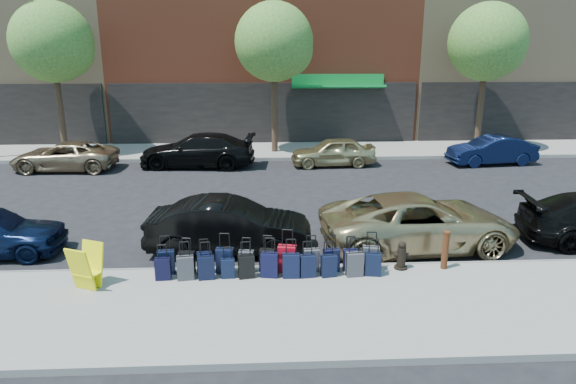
{
  "coord_description": "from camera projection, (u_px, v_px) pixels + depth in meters",
  "views": [
    {
      "loc": [
        -0.09,
        -16.25,
        5.53
      ],
      "look_at": [
        0.63,
        -1.5,
        1.19
      ],
      "focal_mm": 32.0,
      "sensor_mm": 36.0,
      "label": 1
    }
  ],
  "objects": [
    {
      "name": "car_far_1",
      "position": [
        197.0,
        150.0,
        23.42
      ],
      "size": [
        5.38,
        2.55,
        1.51
      ],
      "primitive_type": "imported",
      "rotation": [
        0.0,
        0.0,
        -1.65
      ],
      "color": "black",
      "rests_on": "ground"
    },
    {
      "name": "suitcase_back_5",
      "position": [
        270.0,
        265.0,
        12.14
      ],
      "size": [
        0.44,
        0.29,
        0.96
      ],
      "rotation": [
        0.0,
        0.0,
        -0.16
      ],
      "color": "black",
      "rests_on": "sidewalk_near"
    },
    {
      "name": "bollard",
      "position": [
        445.0,
        249.0,
        12.53
      ],
      "size": [
        0.18,
        0.18,
        0.97
      ],
      "color": "#38190C",
      "rests_on": "sidewalk_near"
    },
    {
      "name": "car_far_0",
      "position": [
        65.0,
        156.0,
        22.83
      ],
      "size": [
        4.62,
        2.25,
        1.27
      ],
      "primitive_type": "imported",
      "rotation": [
        0.0,
        0.0,
        -1.6
      ],
      "color": "#987F5D",
      "rests_on": "ground"
    },
    {
      "name": "tree_center",
      "position": [
        277.0,
        44.0,
        24.74
      ],
      "size": [
        3.8,
        3.8,
        7.27
      ],
      "color": "black",
      "rests_on": "sidewalk_far"
    },
    {
      "name": "ground",
      "position": [
        267.0,
        214.0,
        17.13
      ],
      "size": [
        120.0,
        120.0,
        0.0
      ],
      "primitive_type": "plane",
      "color": "black",
      "rests_on": "ground"
    },
    {
      "name": "sidewalk_near",
      "position": [
        270.0,
        309.0,
        10.88
      ],
      "size": [
        60.0,
        4.0,
        0.15
      ],
      "primitive_type": "cube",
      "color": "gray",
      "rests_on": "ground"
    },
    {
      "name": "suitcase_front_10",
      "position": [
        371.0,
        258.0,
        12.5
      ],
      "size": [
        0.44,
        0.3,
        0.98
      ],
      "rotation": [
        0.0,
        0.0,
        -0.2
      ],
      "color": "#434349",
      "rests_on": "sidewalk_near"
    },
    {
      "name": "suitcase_front_7",
      "position": [
        311.0,
        260.0,
        12.45
      ],
      "size": [
        0.39,
        0.23,
        0.91
      ],
      "rotation": [
        0.0,
        0.0,
        0.07
      ],
      "color": "#424247",
      "rests_on": "sidewalk_near"
    },
    {
      "name": "curb_near",
      "position": [
        269.0,
        269.0,
        12.82
      ],
      "size": [
        60.0,
        0.08,
        0.15
      ],
      "primitive_type": "cube",
      "color": "gray",
      "rests_on": "ground"
    },
    {
      "name": "suitcase_front_4",
      "position": [
        246.0,
        261.0,
        12.42
      ],
      "size": [
        0.38,
        0.24,
        0.86
      ],
      "rotation": [
        0.0,
        0.0,
        -0.13
      ],
      "color": "#434348",
      "rests_on": "sidewalk_near"
    },
    {
      "name": "curb_far",
      "position": [
        265.0,
        159.0,
        24.76
      ],
      "size": [
        60.0,
        0.08,
        0.15
      ],
      "primitive_type": "cube",
      "color": "gray",
      "rests_on": "ground"
    },
    {
      "name": "suitcase_back_9",
      "position": [
        354.0,
        264.0,
        12.19
      ],
      "size": [
        0.42,
        0.27,
        0.94
      ],
      "rotation": [
        0.0,
        0.0,
        0.11
      ],
      "color": "#38393D",
      "rests_on": "sidewalk_near"
    },
    {
      "name": "car_near_1",
      "position": [
        229.0,
        226.0,
        13.87
      ],
      "size": [
        4.51,
        1.85,
        1.45
      ],
      "primitive_type": "imported",
      "rotation": [
        0.0,
        0.0,
        1.5
      ],
      "color": "black",
      "rests_on": "ground"
    },
    {
      "name": "suitcase_back_7",
      "position": [
        308.0,
        266.0,
        12.15
      ],
      "size": [
        0.39,
        0.26,
        0.88
      ],
      "rotation": [
        0.0,
        0.0,
        0.12
      ],
      "color": "black",
      "rests_on": "sidewalk_near"
    },
    {
      "name": "suitcase_back_10",
      "position": [
        373.0,
        264.0,
        12.23
      ],
      "size": [
        0.41,
        0.28,
        0.9
      ],
      "rotation": [
        0.0,
        0.0,
        -0.16
      ],
      "color": "black",
      "rests_on": "sidewalk_near"
    },
    {
      "name": "car_far_3",
      "position": [
        492.0,
        150.0,
        23.9
      ],
      "size": [
        4.15,
        1.83,
        1.33
      ],
      "primitive_type": "imported",
      "rotation": [
        0.0,
        0.0,
        -1.46
      ],
      "color": "#0C1738",
      "rests_on": "ground"
    },
    {
      "name": "suitcase_front_2",
      "position": [
        205.0,
        263.0,
        12.34
      ],
      "size": [
        0.38,
        0.25,
        0.86
      ],
      "rotation": [
        0.0,
        0.0,
        0.16
      ],
      "color": "black",
      "rests_on": "sidewalk_near"
    },
    {
      "name": "suitcase_front_6",
      "position": [
        287.0,
        259.0,
        12.4
      ],
      "size": [
        0.48,
        0.32,
        1.07
      ],
      "rotation": [
        0.0,
        0.0,
        -0.18
      ],
      "color": "#AE0B1C",
      "rests_on": "sidewalk_near"
    },
    {
      "name": "suitcase_back_6",
      "position": [
        291.0,
        266.0,
        12.11
      ],
      "size": [
        0.4,
        0.24,
        0.95
      ],
      "rotation": [
        0.0,
        0.0,
        -0.03
      ],
      "color": "black",
      "rests_on": "sidewalk_near"
    },
    {
      "name": "tree_right",
      "position": [
        490.0,
        44.0,
        25.24
      ],
      "size": [
        3.8,
        3.8,
        7.27
      ],
      "color": "black",
      "rests_on": "sidewalk_far"
    },
    {
      "name": "sidewalk_far",
      "position": [
        265.0,
        151.0,
        26.69
      ],
      "size": [
        60.0,
        4.0,
        0.15
      ],
      "primitive_type": "cube",
      "color": "gray",
      "rests_on": "ground"
    },
    {
      "name": "suitcase_front_8",
      "position": [
        331.0,
        260.0,
        12.43
      ],
      "size": [
        0.41,
        0.27,
        0.92
      ],
      "rotation": [
        0.0,
        0.0,
        0.17
      ],
      "color": "black",
      "rests_on": "sidewalk_near"
    },
    {
      "name": "suitcase_back_3",
      "position": [
        228.0,
        268.0,
        12.11
      ],
      "size": [
        0.33,
        0.21,
        0.76
      ],
      "rotation": [
        0.0,
        0.0,
        0.07
      ],
      "color": "black",
      "rests_on": "sidewalk_near"
    },
    {
      "name": "suitcase_back_0",
      "position": [
        163.0,
        269.0,
        12.01
      ],
      "size": [
        0.37,
        0.22,
        0.85
      ],
      "rotation": [
        0.0,
        0.0,
        0.05
      ],
      "color": "black",
      "rests_on": "sidewalk_near"
    },
    {
      "name": "suitcase_back_4",
      "position": [
        246.0,
        267.0,
        12.1
      ],
      "size": [
        0.41,
        0.28,
        0.89
      ],
      "rotation": [
        0.0,
        0.0,
        0.18
      ],
      "color": "black",
      "rests_on": "sidewalk_near"
    },
    {
      "name": "tree_left",
      "position": [
        55.0,
        44.0,
        24.25
      ],
      "size": [
        3.8,
        3.8,
        7.27
      ],
      "color": "black",
      "rests_on": "sidewalk_far"
    },
    {
      "name": "suitcase_front_1",
      "position": [
        187.0,
        263.0,
        12.31
      ],
      "size": [
        0.4,
        0.25,
        0.9
      ],
      "rotation": [
        0.0,
        0.0,
        -0.14
      ],
      "color": "black",
      "rests_on": "sidewalk_near"
    },
    {
      "name": "suitcase_front_3",
      "position": [
        225.0,
        261.0,
        12.34
      ],
      "size": [
        0.43,
        0.26,
        1.0
      ],
      "rotation": [
        0.0,
        0.0,
        -0.08
      ],
      "color": "black",
      "rests_on": "sidewalk_near"
    },
    {
      "name": "suitcase_front_5",
      "position": [
        267.0,
        260.0,
        12.43
      ],
      "size": [
        0.41,
        0.27,
        0.91
      ],
      "rotation": [
        0.0,
        0.0,
        -0.18
      ],
      "color": "black",
      "rests_on": "sidewalk_near"
    },
    {
      "name": "suitcase_front_9",
      "position": [
        350.0,
        260.0,
        12.5
      ],
      "size": [
        0.36,
        0.21,
        0.87
      ],
      "rotation": [
        0.0,
        0.0,
        -0.03
      ],
      "color": "black",
      "rests_on": "sidewalk_near"
    },
    {
      "name": "suitcase_back_2",
      "position": [
        206.0,
        267.0,
        12.04
      ],
      "size": [
        0.41,
        0.27,
        0.91
      ],
      "rotation": [
        0.0,
        0.0,
        0.12
      ],
      "color": "black",
      "rests_on": "sidewalk_near"
    },
    {
      "name": "display_rack",
      "position": [
        86.0,
        267.0,
        11.53
      ],
      "size": [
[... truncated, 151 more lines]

